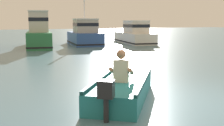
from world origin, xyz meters
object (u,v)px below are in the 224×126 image
Objects in this scene: moored_boat_white at (134,35)px; moored_boat_blue at (85,35)px; rowboat_with_person at (123,88)px; moored_boat_green at (39,34)px.

moored_boat_blue is at bearing 177.19° from moored_boat_white.
rowboat_with_person is at bearing -106.91° from moored_boat_blue.
moored_boat_white is (7.89, 0.23, -0.23)m from moored_boat_green.
moored_boat_green is at bearing -172.98° from moored_boat_blue.
moored_boat_white is at bearing 59.15° from rowboat_with_person.
rowboat_with_person is 17.34m from moored_boat_white.
moored_boat_green is 3.62m from moored_boat_blue.
rowboat_with_person is at bearing -120.85° from moored_boat_white.
moored_boat_green is 7.89m from moored_boat_white.
moored_boat_blue is 0.81× the size of moored_boat_white.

